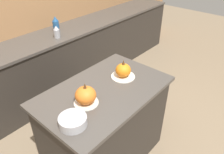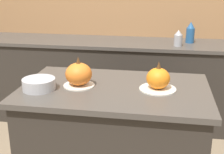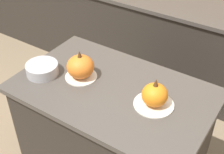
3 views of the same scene
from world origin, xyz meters
name	(u,v)px [view 3 (image 3 of 3)]	position (x,y,z in m)	size (l,w,h in m)	color
kitchen_island	(113,139)	(0.00, 0.00, 0.46)	(1.21, 0.76, 0.91)	#2D2823
back_counter	(189,50)	(0.00, 1.38, 0.46)	(6.00, 0.60, 0.92)	#2D2823
pumpkin_cake_left	(80,67)	(-0.23, -0.01, 0.99)	(0.20, 0.20, 0.20)	silver
pumpkin_cake_right	(155,96)	(0.28, 0.01, 0.98)	(0.23, 0.23, 0.18)	silver
mixing_bowl	(42,69)	(-0.46, -0.12, 0.95)	(0.21, 0.21, 0.07)	#ADADB2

